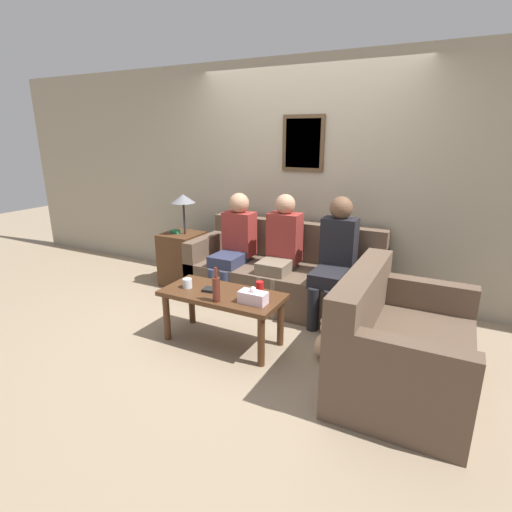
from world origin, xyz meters
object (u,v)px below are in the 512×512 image
Objects in this scene: person_right at (335,255)px; wine_bottle at (216,289)px; teddy_bear at (328,342)px; couch_main at (285,276)px; person_left at (234,243)px; coffee_table at (222,300)px; drinking_glass at (187,283)px; couch_side at (398,349)px; person_middle at (281,248)px.

wine_bottle is at bearing -119.67° from person_right.
person_right is 3.43× the size of teddy_bear.
couch_main is 1.73× the size of person_left.
coffee_table is 3.64× the size of wine_bottle.
teddy_bear is (0.80, -0.95, -0.15)m from couch_main.
teddy_bear is at bearing -75.11° from person_right.
couch_main is 0.67m from person_left.
drinking_glass is 0.24× the size of teddy_bear.
person_right reaches higher than couch_side.
wine_bottle is 0.43m from drinking_glass.
person_middle reaches higher than couch_main.
wine_bottle is 0.24× the size of person_right.
coffee_table is 0.91× the size of person_left.
person_left is at bearing 149.49° from teddy_bear.
person_middle is (0.00, -0.14, 0.35)m from couch_main.
wine_bottle is at bearing -71.69° from coffee_table.
person_middle is (0.56, 0.01, 0.01)m from person_left.
drinking_glass is 0.07× the size of person_right.
couch_side is 1.03× the size of person_right.
person_right is (1.05, 1.01, 0.14)m from drinking_glass.
couch_side is 1.48m from coffee_table.
person_right is (-0.77, 0.93, 0.36)m from couch_side.
drinking_glass is 1.46m from person_right.
person_middle is at bearing 65.77° from drinking_glass.
teddy_bear is (1.36, -0.80, -0.49)m from person_left.
wine_bottle is 1.32m from person_right.
person_right is at bearing -14.12° from couch_main.
couch_main is 1.32m from wine_bottle.
couch_main is 1.12m from coffee_table.
drinking_glass is at bearing -111.56° from couch_main.
person_middle is (0.12, 0.98, 0.25)m from coffee_table.
coffee_table is 0.97m from teddy_bear.
coffee_table is at bearing -126.42° from person_right.
person_left reaches higher than teddy_bear.
person_right reaches higher than couch_main.
person_right is at bearing -1.29° from person_middle.
couch_main reaches higher than teddy_bear.
teddy_bear is (0.80, -0.81, -0.50)m from person_middle.
person_left is at bearing 95.66° from drinking_glass.
drinking_glass is (-0.46, -1.15, 0.22)m from couch_main.
couch_main is at bearing 68.44° from drinking_glass.
couch_main is 1.26m from drinking_glass.
person_middle is at bearing -88.96° from couch_main.
person_middle is 0.99× the size of person_right.
coffee_table is at bearing 91.39° from couch_side.
coffee_table is (-0.12, -1.11, 0.10)m from couch_main.
drinking_glass is (-0.40, 0.14, -0.07)m from wine_bottle.
person_middle is (0.06, 1.15, 0.06)m from wine_bottle.
teddy_bear is (0.92, 0.16, -0.25)m from coffee_table.
person_middle is at bearing 82.93° from coffee_table.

